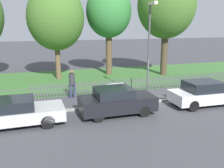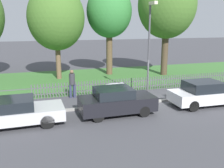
% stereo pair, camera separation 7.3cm
% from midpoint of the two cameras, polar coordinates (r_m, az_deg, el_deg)
% --- Properties ---
extents(ground_plane, '(120.00, 120.00, 0.00)m').
position_cam_midpoint_polar(ground_plane, '(15.43, 10.60, -4.14)').
color(ground_plane, '#424247').
extents(kerb_stone, '(42.24, 0.20, 0.12)m').
position_cam_midpoint_polar(kerb_stone, '(15.49, 10.43, -3.82)').
color(kerb_stone, gray).
rests_on(kerb_stone, ground).
extents(grass_strip, '(42.24, 9.50, 0.01)m').
position_cam_midpoint_polar(grass_strip, '(22.30, 1.32, 1.61)').
color(grass_strip, '#3D7033').
rests_on(grass_strip, ground).
extents(park_fence, '(42.24, 0.05, 0.94)m').
position_cam_midpoint_polar(park_fence, '(17.89, 6.20, 0.04)').
color(park_fence, '#4C4C51').
rests_on(park_fence, ground).
extents(parked_car_silver_hatchback, '(4.40, 1.86, 1.30)m').
position_cam_midpoint_polar(parked_car_silver_hatchback, '(12.44, -21.53, -5.98)').
color(parked_car_silver_hatchback, '#BCBCC1').
rests_on(parked_car_silver_hatchback, ground).
extents(parked_car_black_saloon, '(3.91, 1.75, 1.44)m').
position_cam_midpoint_polar(parked_car_black_saloon, '(13.00, 0.88, -3.92)').
color(parked_car_black_saloon, black).
rests_on(parked_car_black_saloon, ground).
extents(parked_car_navy_estate, '(4.11, 1.88, 1.44)m').
position_cam_midpoint_polar(parked_car_navy_estate, '(15.41, 20.24, -1.98)').
color(parked_car_navy_estate, silver).
rests_on(parked_car_navy_estate, ground).
extents(covered_motorcycle, '(2.08, 0.86, 1.11)m').
position_cam_midpoint_polar(covered_motorcycle, '(15.36, 0.61, -1.35)').
color(covered_motorcycle, black).
rests_on(covered_motorcycle, ground).
extents(tree_behind_motorcycle, '(4.66, 4.66, 7.80)m').
position_cam_midpoint_polar(tree_behind_motorcycle, '(21.65, -12.84, 14.52)').
color(tree_behind_motorcycle, brown).
rests_on(tree_behind_motorcycle, ground).
extents(tree_mid_park, '(4.05, 4.05, 8.04)m').
position_cam_midpoint_polar(tree_mid_park, '(23.19, -0.84, 16.10)').
color(tree_mid_park, brown).
rests_on(tree_mid_park, ground).
extents(tree_far_left, '(5.12, 5.12, 9.21)m').
position_cam_midpoint_polar(tree_far_left, '(23.47, 12.25, 17.17)').
color(tree_far_left, '#473828').
rests_on(tree_far_left, ground).
extents(pedestrian_near_fence, '(0.42, 0.42, 1.82)m').
position_cam_midpoint_polar(pedestrian_near_fence, '(16.05, -9.25, 0.42)').
color(pedestrian_near_fence, '#2D3351').
rests_on(pedestrian_near_fence, ground).
extents(street_lamp, '(0.20, 0.79, 5.87)m').
position_cam_midpoint_polar(street_lamp, '(15.17, 8.49, 9.82)').
color(street_lamp, '#47474C').
rests_on(street_lamp, ground).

